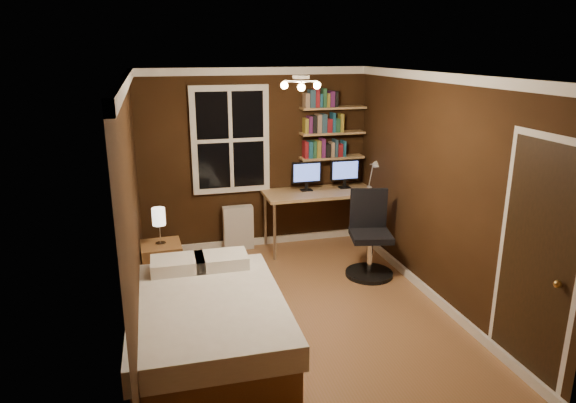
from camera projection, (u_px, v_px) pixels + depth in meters
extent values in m
plane|color=olive|center=(297.00, 312.00, 5.55)|extent=(4.20, 4.20, 0.00)
cube|color=black|center=(256.00, 160.00, 7.13)|extent=(3.20, 0.04, 2.50)
cube|color=black|center=(133.00, 214.00, 4.79)|extent=(0.04, 4.20, 2.50)
cube|color=black|center=(438.00, 191.00, 5.59)|extent=(0.04, 4.20, 2.50)
cube|color=white|center=(298.00, 74.00, 4.83)|extent=(3.20, 4.20, 0.02)
cube|color=white|center=(230.00, 140.00, 6.93)|extent=(1.06, 0.06, 1.46)
sphere|color=#BA8F44|center=(558.00, 284.00, 3.93)|extent=(0.06, 0.06, 0.06)
cube|color=tan|center=(332.00, 157.00, 7.29)|extent=(0.92, 0.22, 0.03)
cube|color=tan|center=(332.00, 133.00, 7.19)|extent=(0.92, 0.22, 0.03)
cube|color=tan|center=(333.00, 108.00, 7.09)|extent=(0.92, 0.22, 0.03)
cube|color=brown|center=(209.00, 336.00, 4.80)|extent=(1.35, 1.90, 0.30)
cube|color=silver|center=(207.00, 311.00, 4.73)|extent=(1.43, 1.96, 0.23)
cube|color=white|center=(178.00, 264.00, 5.30)|extent=(0.55, 0.38, 0.13)
cube|color=white|center=(221.00, 260.00, 5.41)|extent=(0.55, 0.38, 0.13)
cube|color=brown|center=(162.00, 267.00, 6.01)|extent=(0.47, 0.47, 0.57)
cube|color=beige|center=(238.00, 228.00, 7.22)|extent=(0.42, 0.15, 0.63)
cube|color=tan|center=(326.00, 192.00, 7.17)|extent=(1.75, 0.65, 0.04)
cylinder|color=beige|center=(275.00, 232.00, 6.82)|extent=(0.04, 0.04, 0.79)
cylinder|color=beige|center=(387.00, 222.00, 7.22)|extent=(0.04, 0.04, 0.79)
cylinder|color=beige|center=(265.00, 219.00, 7.35)|extent=(0.04, 0.04, 0.79)
cylinder|color=beige|center=(370.00, 210.00, 7.75)|extent=(0.04, 0.04, 0.79)
cylinder|color=black|center=(369.00, 273.00, 6.44)|extent=(0.59, 0.59, 0.05)
cylinder|color=silver|center=(370.00, 255.00, 6.37)|extent=(0.07, 0.07, 0.44)
cube|color=black|center=(371.00, 236.00, 6.29)|extent=(0.57, 0.57, 0.08)
cube|color=black|center=(369.00, 208.00, 6.41)|extent=(0.46, 0.15, 0.50)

